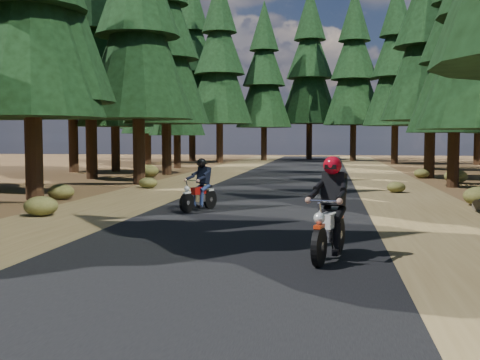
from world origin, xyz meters
name	(u,v)px	position (x,y,z in m)	size (l,w,h in m)	color
ground	(229,241)	(0.00, 0.00, 0.00)	(120.00, 120.00, 0.00)	#452F18
road	(258,210)	(0.00, 5.00, 0.01)	(6.00, 100.00, 0.01)	black
shoulder_l	(102,208)	(-4.60, 5.00, 0.00)	(3.20, 100.00, 0.01)	brown
shoulder_r	(428,213)	(4.60, 5.00, 0.00)	(3.20, 100.00, 0.01)	brown
pine_forest	(294,28)	(-0.02, 21.05, 7.89)	(34.59, 55.08, 16.32)	black
understory_shrubs	(275,186)	(-0.04, 10.46, 0.27)	(15.93, 29.62, 0.66)	#474C1E
rider_lead	(329,226)	(1.97, -1.63, 0.58)	(1.04, 2.01, 1.71)	white
rider_follow	(199,194)	(-1.62, 4.62, 0.49)	(1.13, 1.68, 1.45)	maroon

